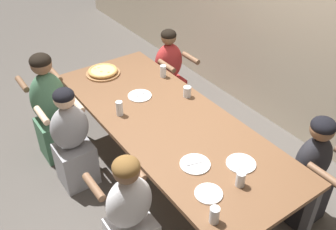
{
  "coord_description": "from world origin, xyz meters",
  "views": [
    {
      "loc": [
        2.23,
        -1.56,
        2.76
      ],
      "look_at": [
        0.0,
        0.0,
        0.82
      ],
      "focal_mm": 40.0,
      "sensor_mm": 36.0,
      "label": 1
    }
  ],
  "objects_px": {
    "empty_plate_d": "(209,194)",
    "diner_near_midright": "(130,218)",
    "drinking_glass_c": "(163,72)",
    "drinking_glass_d": "(214,216)",
    "diner_near_left": "(51,111)",
    "pizza_board_main": "(103,72)",
    "drinking_glass_a": "(240,180)",
    "empty_plate_a": "(195,164)",
    "empty_plate_b": "(241,163)",
    "diner_far_left": "(169,76)",
    "empty_plate_c": "(140,96)",
    "drinking_glass_e": "(187,92)",
    "drinking_glass_b": "(120,109)",
    "diner_far_right": "(309,175)",
    "diner_near_midleft": "(72,142)"
  },
  "relations": [
    {
      "from": "empty_plate_c",
      "to": "diner_far_left",
      "type": "bearing_deg",
      "value": 127.1
    },
    {
      "from": "drinking_glass_d",
      "to": "empty_plate_b",
      "type": "bearing_deg",
      "value": 119.23
    },
    {
      "from": "pizza_board_main",
      "to": "diner_near_midleft",
      "type": "xyz_separation_m",
      "value": [
        0.56,
        -0.64,
        -0.3
      ]
    },
    {
      "from": "drinking_glass_c",
      "to": "empty_plate_a",
      "type": "bearing_deg",
      "value": -24.17
    },
    {
      "from": "empty_plate_c",
      "to": "drinking_glass_e",
      "type": "bearing_deg",
      "value": 54.88
    },
    {
      "from": "empty_plate_a",
      "to": "drinking_glass_a",
      "type": "bearing_deg",
      "value": 20.64
    },
    {
      "from": "drinking_glass_c",
      "to": "drinking_glass_d",
      "type": "xyz_separation_m",
      "value": [
        1.77,
        -0.81,
        -0.01
      ]
    },
    {
      "from": "empty_plate_a",
      "to": "drinking_glass_e",
      "type": "distance_m",
      "value": 0.98
    },
    {
      "from": "drinking_glass_c",
      "to": "diner_near_midright",
      "type": "relative_size",
      "value": 0.12
    },
    {
      "from": "drinking_glass_d",
      "to": "drinking_glass_c",
      "type": "bearing_deg",
      "value": 155.5
    },
    {
      "from": "empty_plate_b",
      "to": "empty_plate_c",
      "type": "bearing_deg",
      "value": -174.03
    },
    {
      "from": "empty_plate_c",
      "to": "drinking_glass_d",
      "type": "distance_m",
      "value": 1.63
    },
    {
      "from": "pizza_board_main",
      "to": "drinking_glass_a",
      "type": "xyz_separation_m",
      "value": [
        2.05,
        0.06,
        0.02
      ]
    },
    {
      "from": "pizza_board_main",
      "to": "empty_plate_d",
      "type": "xyz_separation_m",
      "value": [
        1.99,
        -0.18,
        -0.02
      ]
    },
    {
      "from": "drinking_glass_c",
      "to": "drinking_glass_a",
      "type": "bearing_deg",
      "value": -15.1
    },
    {
      "from": "drinking_glass_d",
      "to": "diner_far_left",
      "type": "height_order",
      "value": "diner_far_left"
    },
    {
      "from": "drinking_glass_a",
      "to": "diner_near_left",
      "type": "height_order",
      "value": "diner_near_left"
    },
    {
      "from": "drinking_glass_c",
      "to": "diner_far_left",
      "type": "xyz_separation_m",
      "value": [
        -0.37,
        0.33,
        -0.34
      ]
    },
    {
      "from": "drinking_glass_d",
      "to": "diner_near_left",
      "type": "height_order",
      "value": "diner_near_left"
    },
    {
      "from": "drinking_glass_c",
      "to": "diner_near_midright",
      "type": "height_order",
      "value": "diner_near_midright"
    },
    {
      "from": "empty_plate_a",
      "to": "diner_near_left",
      "type": "height_order",
      "value": "diner_near_left"
    },
    {
      "from": "drinking_glass_b",
      "to": "drinking_glass_d",
      "type": "relative_size",
      "value": 1.12
    },
    {
      "from": "diner_near_left",
      "to": "pizza_board_main",
      "type": "bearing_deg",
      "value": 4.02
    },
    {
      "from": "drinking_glass_b",
      "to": "drinking_glass_c",
      "type": "xyz_separation_m",
      "value": [
        -0.36,
        0.72,
        -0.0
      ]
    },
    {
      "from": "empty_plate_b",
      "to": "drinking_glass_e",
      "type": "bearing_deg",
      "value": 166.27
    },
    {
      "from": "drinking_glass_d",
      "to": "diner_near_midleft",
      "type": "distance_m",
      "value": 1.69
    },
    {
      "from": "drinking_glass_a",
      "to": "diner_near_left",
      "type": "distance_m",
      "value": 2.14
    },
    {
      "from": "empty_plate_a",
      "to": "diner_near_midright",
      "type": "height_order",
      "value": "diner_near_midright"
    },
    {
      "from": "empty_plate_c",
      "to": "drinking_glass_d",
      "type": "xyz_separation_m",
      "value": [
        1.58,
        -0.39,
        0.05
      ]
    },
    {
      "from": "diner_near_midright",
      "to": "diner_far_left",
      "type": "height_order",
      "value": "same"
    },
    {
      "from": "empty_plate_b",
      "to": "drinking_glass_d",
      "type": "relative_size",
      "value": 1.85
    },
    {
      "from": "pizza_board_main",
      "to": "empty_plate_a",
      "type": "relative_size",
      "value": 1.53
    },
    {
      "from": "diner_near_midright",
      "to": "diner_far_right",
      "type": "bearing_deg",
      "value": -17.94
    },
    {
      "from": "empty_plate_b",
      "to": "empty_plate_c",
      "type": "distance_m",
      "value": 1.29
    },
    {
      "from": "drinking_glass_c",
      "to": "diner_far_right",
      "type": "relative_size",
      "value": 0.12
    },
    {
      "from": "diner_far_right",
      "to": "drinking_glass_d",
      "type": "bearing_deg",
      "value": 2.93
    },
    {
      "from": "empty_plate_a",
      "to": "empty_plate_d",
      "type": "bearing_deg",
      "value": -20.6
    },
    {
      "from": "empty_plate_d",
      "to": "diner_near_midright",
      "type": "bearing_deg",
      "value": -126.05
    },
    {
      "from": "empty_plate_c",
      "to": "empty_plate_d",
      "type": "relative_size",
      "value": 1.16
    },
    {
      "from": "empty_plate_c",
      "to": "empty_plate_d",
      "type": "distance_m",
      "value": 1.4
    },
    {
      "from": "drinking_glass_b",
      "to": "drinking_glass_c",
      "type": "height_order",
      "value": "drinking_glass_b"
    },
    {
      "from": "empty_plate_a",
      "to": "diner_near_midright",
      "type": "relative_size",
      "value": 0.22
    },
    {
      "from": "diner_far_right",
      "to": "diner_near_midright",
      "type": "bearing_deg",
      "value": -17.94
    },
    {
      "from": "diner_far_right",
      "to": "diner_far_left",
      "type": "bearing_deg",
      "value": -90.0
    },
    {
      "from": "empty_plate_d",
      "to": "drinking_glass_c",
      "type": "bearing_deg",
      "value": 156.48
    },
    {
      "from": "empty_plate_b",
      "to": "diner_near_left",
      "type": "relative_size",
      "value": 0.19
    },
    {
      "from": "pizza_board_main",
      "to": "drinking_glass_b",
      "type": "distance_m",
      "value": 0.8
    },
    {
      "from": "empty_plate_d",
      "to": "diner_far_right",
      "type": "distance_m",
      "value": 1.06
    },
    {
      "from": "drinking_glass_b",
      "to": "drinking_glass_d",
      "type": "xyz_separation_m",
      "value": [
        1.41,
        -0.08,
        -0.01
      ]
    },
    {
      "from": "drinking_glass_c",
      "to": "diner_far_left",
      "type": "height_order",
      "value": "diner_far_left"
    }
  ]
}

